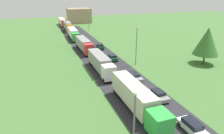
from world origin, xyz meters
TOP-DOWN VIEW (x-y plane):
  - road at (0.00, 24.50)m, footprint 10.00×140.00m
  - lane_marking_centre at (0.00, 22.02)m, footprint 0.16×122.88m
  - truck_lead at (-2.22, 14.10)m, footprint 2.56×13.91m
  - truck_second at (-2.61, 30.56)m, footprint 2.51×12.80m
  - truck_third at (-2.44, 47.67)m, footprint 2.78×12.55m
  - truck_fourth at (-2.59, 65.32)m, footprint 2.78×14.03m
  - truck_fifth at (-2.18, 81.80)m, footprint 2.63×12.67m
  - truck_sixth at (-2.60, 97.88)m, footprint 2.79×14.87m
  - car_lead at (2.13, 7.44)m, footprint 1.76×4.45m
  - car_second at (2.68, 15.99)m, footprint 1.92×4.01m
  - car_third at (2.22, 24.04)m, footprint 2.03×4.49m
  - car_fourth at (2.39, 36.96)m, footprint 1.99×4.21m
  - car_fifth at (2.63, 48.51)m, footprint 1.83×4.15m
  - lamppost_lead at (-6.50, 6.36)m, footprint 0.36×0.36m
  - lamppost_second at (6.52, 31.96)m, footprint 0.36×0.36m
  - lamppost_third at (-5.90, 57.85)m, footprint 0.36×0.36m
  - lamppost_fourth at (6.48, 78.46)m, footprint 0.36×0.36m
  - tree_birch at (22.45, 27.13)m, footprint 5.91×5.91m
  - distant_building at (7.77, 106.95)m, footprint 12.46×10.77m

SIDE VIEW (x-z plane):
  - road at x=0.00m, z-range 0.00..0.06m
  - lane_marking_centre at x=0.00m, z-range 0.06..0.07m
  - car_second at x=2.68m, z-range 0.10..1.52m
  - car_third at x=2.22m, z-range 0.11..1.51m
  - car_lead at x=2.13m, z-range 0.09..1.58m
  - car_fourth at x=2.39m, z-range 0.10..1.61m
  - car_fifth at x=2.63m, z-range 0.08..1.69m
  - truck_fourth at x=-2.59m, z-range 0.32..3.86m
  - truck_third at x=-2.44m, z-range 0.34..3.86m
  - truck_sixth at x=-2.60m, z-range 0.34..3.87m
  - truck_second at x=-2.61m, z-range 0.32..3.94m
  - truck_lead at x=-2.22m, z-range 0.31..4.07m
  - truck_fifth at x=-2.18m, z-range 0.33..4.12m
  - distant_building at x=7.77m, z-range 0.00..7.83m
  - lamppost_lead at x=-6.50m, z-range 0.47..8.21m
  - lamppost_fourth at x=6.48m, z-range 0.48..9.38m
  - lamppost_third at x=-5.90m, z-range 0.48..9.41m
  - lamppost_second at x=6.52m, z-range 0.49..9.67m
  - tree_birch at x=22.45m, z-range 1.14..9.93m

